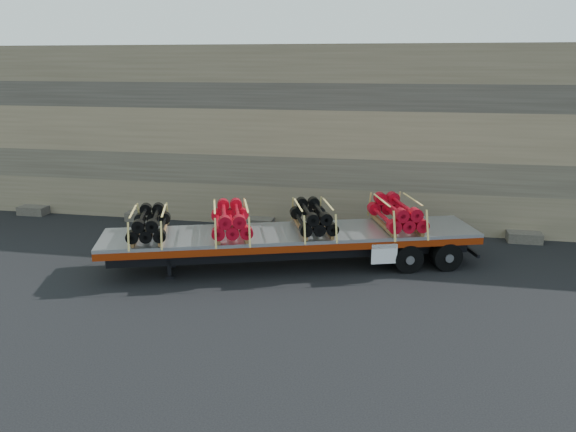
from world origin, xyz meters
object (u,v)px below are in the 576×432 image
bundle_front (149,224)px  bundle_midfront (231,221)px  bundle_rear (396,214)px  trailer (291,249)px  bundle_midrear (313,218)px

bundle_front → bundle_midfront: (2.35, 0.80, 0.03)m
bundle_front → bundle_midfront: 2.48m
bundle_midfront → bundle_rear: bundle_rear is taller
trailer → bundle_front: bundle_front is taller
trailer → bundle_rear: bearing=-0.0°
bundle_rear → bundle_midrear: bearing=180.0°
bundle_midrear → bundle_rear: size_ratio=0.92×
trailer → bundle_midrear: 1.22m
bundle_front → bundle_midrear: (4.80, 1.63, 0.01)m
bundle_midfront → bundle_rear: bearing=-0.0°
bundle_front → bundle_midrear: bearing=0.0°
trailer → bundle_front: size_ratio=5.27×
bundle_front → bundle_rear: bundle_rear is taller
bundle_front → bundle_rear: (7.39, 2.51, 0.05)m
bundle_midfront → bundle_rear: (5.04, 1.71, 0.02)m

